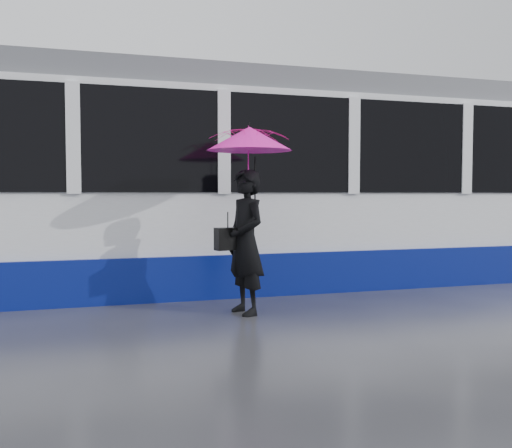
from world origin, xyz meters
name	(u,v)px	position (x,y,z in m)	size (l,w,h in m)	color
ground	(251,317)	(0.00, 0.00, 0.00)	(90.00, 90.00, 0.00)	#2B2B31
rails	(206,285)	(0.00, 2.50, 0.01)	(34.00, 1.51, 0.02)	#3F3D38
tram	(235,184)	(0.49, 2.50, 1.64)	(26.00, 2.56, 3.35)	white
woman	(246,242)	(0.00, 0.21, 0.89)	(0.65, 0.43, 1.78)	black
umbrella	(249,155)	(0.05, 0.21, 1.95)	(1.26, 1.26, 1.20)	#FB1593
handbag	(228,239)	(-0.22, 0.23, 0.93)	(0.34, 0.21, 0.46)	black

